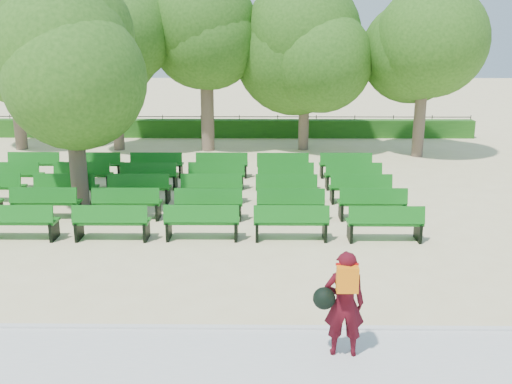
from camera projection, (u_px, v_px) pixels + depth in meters
ground at (184, 220)px, 15.96m from camera, size 120.00×120.00×0.00m
paving at (119, 366)px, 8.81m from camera, size 30.00×2.20×0.06m
curb at (135, 328)px, 9.91m from camera, size 30.00×0.12×0.10m
hedge at (220, 128)px, 29.36m from camera, size 26.00×0.70×0.90m
fence at (220, 136)px, 29.86m from camera, size 26.00×0.10×1.02m
tree_line at (213, 152)px, 25.62m from camera, size 21.80×6.80×7.04m
bench_array at (177, 199)px, 17.72m from camera, size 1.92×0.72×1.18m
tree_among at (70, 66)px, 16.30m from camera, size 4.50×4.50×6.21m
person at (343, 302)px, 8.86m from camera, size 0.83×0.50×1.74m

